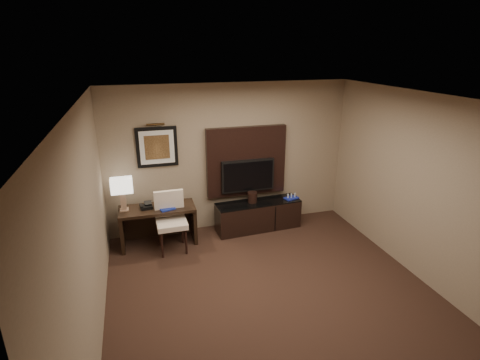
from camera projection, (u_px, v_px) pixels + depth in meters
name	position (u px, v px, depth m)	size (l,w,h in m)	color
floor	(277.00, 303.00, 5.09)	(4.50, 5.00, 0.01)	black
ceiling	(286.00, 102.00, 4.18)	(4.50, 5.00, 0.01)	silver
wall_back	(230.00, 157.00, 6.89)	(4.50, 0.01, 2.70)	gray
wall_left	(88.00, 236.00, 4.04)	(0.01, 5.00, 2.70)	gray
wall_right	(431.00, 193.00, 5.22)	(0.01, 5.00, 2.70)	gray
desk	(158.00, 226.00, 6.50)	(1.28, 0.55, 0.69)	black
credenza	(258.00, 215.00, 7.06)	(1.59, 0.44, 0.55)	black
tv_wall_panel	(246.00, 161.00, 6.94)	(1.50, 0.12, 1.30)	black
tv	(248.00, 176.00, 6.94)	(1.00, 0.08, 0.60)	black
artwork	(157.00, 147.00, 6.43)	(0.70, 0.04, 0.70)	black
picture_light	(155.00, 124.00, 6.26)	(0.04, 0.04, 0.30)	#432D15
desk_chair	(172.00, 223.00, 6.23)	(0.49, 0.57, 1.03)	#F2DFCA
table_lamp	(123.00, 194.00, 6.19)	(0.36, 0.21, 0.59)	tan
desk_phone	(146.00, 206.00, 6.34)	(0.19, 0.17, 0.10)	black
blue_folder	(166.00, 207.00, 6.38)	(0.25, 0.33, 0.02)	#172A97
book	(165.00, 200.00, 6.38)	(0.17, 0.02, 0.23)	#B1A38B
water_bottle	(178.00, 199.00, 6.53)	(0.06, 0.06, 0.18)	silver
ice_bucket	(252.00, 197.00, 6.93)	(0.18, 0.18, 0.20)	black
minibar_tray	(291.00, 196.00, 7.11)	(0.27, 0.16, 0.10)	#1827A1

